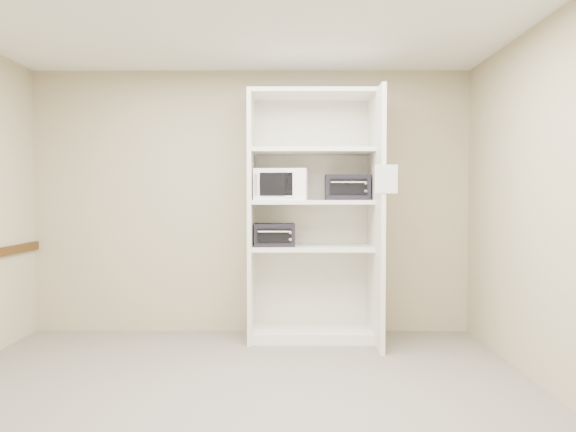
{
  "coord_description": "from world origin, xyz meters",
  "views": [
    {
      "loc": [
        0.4,
        -3.81,
        1.41
      ],
      "look_at": [
        0.38,
        1.29,
        1.23
      ],
      "focal_mm": 35.0,
      "sensor_mm": 36.0,
      "label": 1
    }
  ],
  "objects_px": {
    "toaster_oven_upper": "(347,187)",
    "toaster_oven_lower": "(275,235)",
    "microwave": "(282,185)",
    "shelving_unit": "(317,224)"
  },
  "relations": [
    {
      "from": "toaster_oven_upper",
      "to": "toaster_oven_lower",
      "type": "bearing_deg",
      "value": -171.15
    },
    {
      "from": "microwave",
      "to": "toaster_oven_lower",
      "type": "distance_m",
      "value": 0.5
    },
    {
      "from": "shelving_unit",
      "to": "microwave",
      "type": "bearing_deg",
      "value": -174.63
    },
    {
      "from": "shelving_unit",
      "to": "toaster_oven_upper",
      "type": "bearing_deg",
      "value": 9.34
    },
    {
      "from": "toaster_oven_upper",
      "to": "microwave",
      "type": "bearing_deg",
      "value": -171.09
    },
    {
      "from": "microwave",
      "to": "toaster_oven_upper",
      "type": "distance_m",
      "value": 0.65
    },
    {
      "from": "microwave",
      "to": "toaster_oven_upper",
      "type": "height_order",
      "value": "microwave"
    },
    {
      "from": "shelving_unit",
      "to": "toaster_oven_upper",
      "type": "distance_m",
      "value": 0.48
    },
    {
      "from": "microwave",
      "to": "toaster_oven_lower",
      "type": "height_order",
      "value": "microwave"
    },
    {
      "from": "shelving_unit",
      "to": "toaster_oven_upper",
      "type": "relative_size",
      "value": 5.57
    }
  ]
}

